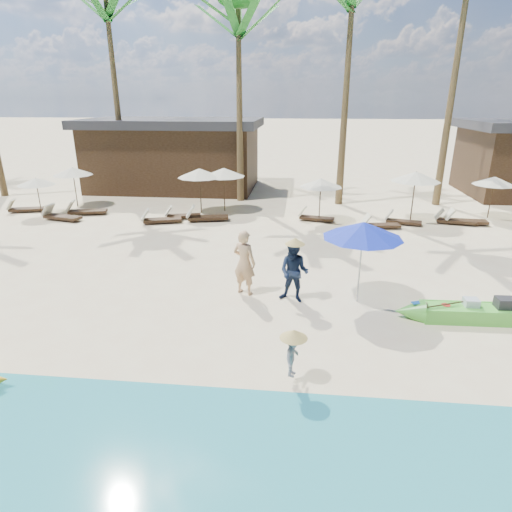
# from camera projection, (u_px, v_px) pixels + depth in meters

# --- Properties ---
(ground) EXTENTS (240.00, 240.00, 0.00)m
(ground) POSITION_uv_depth(u_px,v_px,m) (295.00, 329.00, 10.79)
(ground) COLOR beige
(ground) RESTS_ON ground
(wet_sand_strip) EXTENTS (240.00, 4.50, 0.01)m
(wet_sand_strip) POSITION_uv_depth(u_px,v_px,m) (289.00, 505.00, 6.12)
(wet_sand_strip) COLOR tan
(wet_sand_strip) RESTS_ON ground
(green_canoe) EXTENTS (5.24, 0.79, 0.67)m
(green_canoe) POSITION_uv_depth(u_px,v_px,m) (487.00, 313.00, 11.12)
(green_canoe) COLOR #52C13B
(green_canoe) RESTS_ON ground
(tourist) EXTENTS (0.84, 0.71, 1.95)m
(tourist) POSITION_uv_depth(u_px,v_px,m) (244.00, 263.00, 12.46)
(tourist) COLOR tan
(tourist) RESTS_ON ground
(vendor_green) EXTENTS (1.02, 0.90, 1.78)m
(vendor_green) POSITION_uv_depth(u_px,v_px,m) (294.00, 272.00, 12.01)
(vendor_green) COLOR #16223C
(vendor_green) RESTS_ON ground
(vendor_yellow) EXTENTS (0.48, 0.67, 0.93)m
(vendor_yellow) POSITION_uv_depth(u_px,v_px,m) (293.00, 356.00, 8.54)
(vendor_yellow) COLOR gray
(vendor_yellow) RESTS_ON ground
(blue_umbrella) EXTENTS (2.19, 2.19, 2.36)m
(blue_umbrella) POSITION_uv_depth(u_px,v_px,m) (363.00, 230.00, 11.54)
(blue_umbrella) COLOR #99999E
(blue_umbrella) RESTS_ON ground
(resort_parasol_2) EXTENTS (1.77, 1.77, 1.83)m
(resort_parasol_2) POSITION_uv_depth(u_px,v_px,m) (36.00, 182.00, 20.92)
(resort_parasol_2) COLOR #382617
(resort_parasol_2) RESTS_ON ground
(lounger_2_left) EXTENTS (1.86, 1.01, 0.60)m
(lounger_2_left) POSITION_uv_depth(u_px,v_px,m) (25.00, 208.00, 21.82)
(lounger_2_left) COLOR #382617
(lounger_2_left) RESTS_ON ground
(resort_parasol_3) EXTENTS (2.02, 2.02, 2.08)m
(resort_parasol_3) POSITION_uv_depth(u_px,v_px,m) (73.00, 171.00, 22.44)
(resort_parasol_3) COLOR #382617
(resort_parasol_3) RESTS_ON ground
(lounger_3_left) EXTENTS (1.99, 0.98, 0.65)m
(lounger_3_left) POSITION_uv_depth(u_px,v_px,m) (60.00, 216.00, 20.38)
(lounger_3_left) COLOR #382617
(lounger_3_left) RESTS_ON ground
(lounger_3_right) EXTENTS (1.99, 1.01, 0.65)m
(lounger_3_right) POSITION_uv_depth(u_px,v_px,m) (85.00, 210.00, 21.32)
(lounger_3_right) COLOR #382617
(lounger_3_right) RESTS_ON ground
(resort_parasol_4) EXTENTS (2.18, 2.18, 2.24)m
(resort_parasol_4) POSITION_uv_depth(u_px,v_px,m) (200.00, 173.00, 21.06)
(resort_parasol_4) COLOR #382617
(resort_parasol_4) RESTS_ON ground
(lounger_4_left) EXTENTS (1.76, 0.92, 0.57)m
(lounger_4_left) POSITION_uv_depth(u_px,v_px,m) (181.00, 215.00, 20.62)
(lounger_4_left) COLOR #382617
(lounger_4_left) RESTS_ON ground
(lounger_4_right) EXTENTS (1.91, 1.09, 0.62)m
(lounger_4_right) POSITION_uv_depth(u_px,v_px,m) (160.00, 219.00, 19.86)
(lounger_4_right) COLOR #382617
(lounger_4_right) RESTS_ON ground
(resort_parasol_5) EXTENTS (2.14, 2.14, 2.20)m
(resort_parasol_5) POSITION_uv_depth(u_px,v_px,m) (224.00, 172.00, 21.45)
(resort_parasol_5) COLOR #382617
(resort_parasol_5) RESTS_ON ground
(lounger_5_left) EXTENTS (2.06, 1.02, 0.67)m
(lounger_5_left) POSITION_uv_depth(u_px,v_px,m) (205.00, 217.00, 20.20)
(lounger_5_left) COLOR #382617
(lounger_5_left) RESTS_ON ground
(resort_parasol_6) EXTENTS (1.97, 1.97, 2.03)m
(resort_parasol_6) POSITION_uv_depth(u_px,v_px,m) (321.00, 183.00, 19.61)
(resort_parasol_6) COLOR #382617
(resort_parasol_6) RESTS_ON ground
(lounger_6_left) EXTENTS (1.75, 0.88, 0.57)m
(lounger_6_left) POSITION_uv_depth(u_px,v_px,m) (314.00, 217.00, 20.26)
(lounger_6_left) COLOR #382617
(lounger_6_left) RESTS_ON ground
(lounger_6_right) EXTENTS (1.77, 0.75, 0.58)m
(lounger_6_right) POSITION_uv_depth(u_px,v_px,m) (379.00, 224.00, 19.07)
(lounger_6_right) COLOR #382617
(lounger_6_right) RESTS_ON ground
(resort_parasol_7) EXTENTS (2.26, 2.26, 2.33)m
(resort_parasol_7) POSITION_uv_depth(u_px,v_px,m) (416.00, 176.00, 19.67)
(resort_parasol_7) COLOR #382617
(resort_parasol_7) RESTS_ON ground
(lounger_7_left) EXTENTS (1.72, 0.92, 0.56)m
(lounger_7_left) POSITION_uv_depth(u_px,v_px,m) (401.00, 220.00, 19.71)
(lounger_7_left) COLOR #382617
(lounger_7_left) RESTS_ON ground
(lounger_7_right) EXTENTS (1.87, 0.89, 0.61)m
(lounger_7_right) POSITION_uv_depth(u_px,v_px,m) (453.00, 220.00, 19.75)
(lounger_7_right) COLOR #382617
(lounger_7_right) RESTS_ON ground
(resort_parasol_8) EXTENTS (1.94, 1.94, 2.00)m
(resort_parasol_8) POSITION_uv_depth(u_px,v_px,m) (494.00, 181.00, 20.25)
(resort_parasol_8) COLOR #382617
(resort_parasol_8) RESTS_ON ground
(lounger_8_left) EXTENTS (1.92, 0.69, 0.64)m
(lounger_8_left) POSITION_uv_depth(u_px,v_px,m) (464.00, 220.00, 19.68)
(lounger_8_left) COLOR #382617
(lounger_8_left) RESTS_ON ground
(palm_2) EXTENTS (2.08, 2.08, 11.33)m
(palm_2) POSITION_uv_depth(u_px,v_px,m) (108.00, 24.00, 22.68)
(palm_2) COLOR brown
(palm_2) RESTS_ON ground
(palm_3) EXTENTS (2.08, 2.08, 10.52)m
(palm_3) POSITION_uv_depth(u_px,v_px,m) (238.00, 33.00, 21.46)
(palm_3) COLOR brown
(palm_3) RESTS_ON ground
(palm_4) EXTENTS (2.08, 2.08, 11.70)m
(palm_4) POSITION_uv_depth(u_px,v_px,m) (352.00, 10.00, 20.38)
(palm_4) COLOR brown
(palm_4) RESTS_ON ground
(pavilion_west) EXTENTS (10.80, 6.60, 4.30)m
(pavilion_west) POSITION_uv_depth(u_px,v_px,m) (175.00, 153.00, 27.13)
(pavilion_west) COLOR #382617
(pavilion_west) RESTS_ON ground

